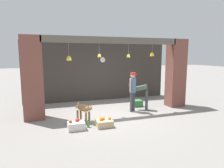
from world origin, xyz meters
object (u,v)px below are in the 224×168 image
dog (84,109)px  wall_clock (103,60)px  produce_box_green (137,103)px  fruit_crate_oranges (104,123)px  worker_stooping (141,93)px  shopkeeper (133,89)px  water_bottle (88,124)px  fruit_crate_apples (76,125)px

dog → wall_clock: wall_clock is taller
produce_box_green → fruit_crate_oranges: bearing=-136.6°
worker_stooping → fruit_crate_oranges: (-2.02, -1.45, -0.61)m
dog → shopkeeper: bearing=78.2°
shopkeeper → wall_clock: size_ratio=5.90×
water_bottle → wall_clock: wall_clock is taller
worker_stooping → produce_box_green: bearing=20.9°
shopkeeper → fruit_crate_oranges: shopkeeper is taller
fruit_crate_oranges → water_bottle: (-0.51, 0.08, -0.01)m
worker_stooping → wall_clock: 2.83m
produce_box_green → wall_clock: bearing=122.3°
dog → shopkeeper: (2.11, 0.68, 0.47)m
fruit_crate_oranges → fruit_crate_apples: bearing=178.7°
dog → produce_box_green: 3.01m
fruit_crate_apples → wall_clock: (1.91, 3.72, 1.91)m
fruit_crate_oranges → produce_box_green: fruit_crate_oranges is taller
fruit_crate_apples → produce_box_green: fruit_crate_apples is taller
fruit_crate_oranges → produce_box_green: bearing=43.4°
wall_clock → fruit_crate_apples: bearing=-117.1°
shopkeeper → worker_stooping: size_ratio=1.45×
shopkeeper → water_bottle: shopkeeper is taller
shopkeeper → water_bottle: 2.54m
water_bottle → produce_box_green: bearing=36.2°
dog → wall_clock: bearing=123.9°
wall_clock → fruit_crate_oranges: bearing=-105.1°
wall_clock → dog: bearing=-116.4°
water_bottle → wall_clock: size_ratio=0.89×
shopkeeper → fruit_crate_apples: shopkeeper is taller
dog → worker_stooping: (2.56, 0.83, 0.27)m
fruit_crate_oranges → fruit_crate_apples: (-0.90, 0.02, 0.01)m
worker_stooping → water_bottle: bearing=148.8°
fruit_crate_apples → water_bottle: (0.39, 0.06, -0.02)m
dog → fruit_crate_oranges: bearing=11.7°
dog → shopkeeper: 2.27m
dog → fruit_crate_oranges: dog is taller
dog → fruit_crate_oranges: 0.89m
wall_clock → shopkeeper: bearing=-77.1°
shopkeeper → wall_clock: 2.74m
fruit_crate_oranges → dog: bearing=131.4°
shopkeeper → water_bottle: size_ratio=6.65×
water_bottle → wall_clock: (1.51, 3.66, 1.93)m
worker_stooping → water_bottle: size_ratio=4.59×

